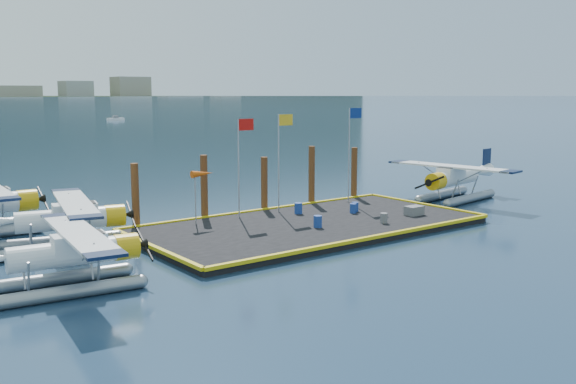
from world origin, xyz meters
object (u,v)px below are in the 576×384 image
(drum_4, at_px, (353,208))
(piling_0, at_px, (135,198))
(seaplane_b, at_px, (68,222))
(drum_2, at_px, (355,207))
(drum_1, at_px, (384,218))
(piling_1, at_px, (204,189))
(flagpole_blue, at_px, (351,141))
(seaplane_d, at_px, (454,180))
(piling_2, at_px, (264,186))
(drum_3, at_px, (318,221))
(flagpole_red, at_px, (241,152))
(drum_5, at_px, (298,208))
(piling_4, at_px, (354,175))
(crate, at_px, (414,211))
(windsock, at_px, (202,175))
(flagpole_yellow, at_px, (281,148))
(seaplane_a, at_px, (70,257))

(drum_4, xyz_separation_m, piling_0, (-12.56, 4.73, 1.30))
(seaplane_b, relative_size, drum_2, 15.74)
(drum_1, relative_size, piling_1, 0.14)
(drum_2, relative_size, flagpole_blue, 0.09)
(seaplane_d, xyz_separation_m, piling_2, (-14.04, 4.23, 0.35))
(drum_3, bearing_deg, flagpole_red, 109.48)
(drum_2, distance_m, piling_2, 6.09)
(drum_5, bearing_deg, piling_1, 151.30)
(drum_2, relative_size, flagpole_red, 0.10)
(drum_4, xyz_separation_m, flagpole_red, (-6.35, 3.13, 3.70))
(drum_1, bearing_deg, flagpole_red, 131.00)
(drum_2, height_order, piling_4, piling_4)
(crate, distance_m, flagpole_blue, 7.14)
(piling_4, bearing_deg, piling_1, 180.00)
(drum_4, height_order, piling_2, piling_2)
(drum_4, bearing_deg, drum_5, 146.63)
(drum_3, bearing_deg, windsock, 131.65)
(seaplane_d, xyz_separation_m, drum_4, (-10.49, -0.50, -0.86))
(drum_3, distance_m, drum_4, 4.95)
(flagpole_red, height_order, flagpole_yellow, flagpole_yellow)
(drum_1, distance_m, drum_5, 5.75)
(seaplane_a, xyz_separation_m, flagpole_blue, (21.86, 7.11, 3.28))
(seaplane_a, height_order, piling_1, piling_1)
(flagpole_red, distance_m, piling_0, 6.84)
(drum_2, relative_size, drum_5, 0.87)
(drum_5, height_order, windsock, windsock)
(seaplane_a, bearing_deg, piling_0, 149.25)
(flagpole_yellow, bearing_deg, drum_3, -103.15)
(drum_1, height_order, piling_0, piling_0)
(drum_5, relative_size, piling_4, 0.17)
(seaplane_a, bearing_deg, crate, 99.83)
(flagpole_blue, relative_size, windsock, 2.08)
(flagpole_red, height_order, piling_1, flagpole_red)
(seaplane_a, xyz_separation_m, seaplane_d, (29.71, 4.48, 0.15))
(seaplane_d, distance_m, piling_2, 14.67)
(drum_2, height_order, drum_3, drum_3)
(drum_1, distance_m, drum_3, 4.11)
(drum_4, bearing_deg, piling_4, 46.81)
(drum_3, xyz_separation_m, flagpole_blue, (7.19, 5.10, 3.95))
(piling_1, bearing_deg, seaplane_a, -142.03)
(crate, bearing_deg, piling_0, 153.64)
(seaplane_b, xyz_separation_m, drum_3, (12.55, -4.77, -0.72))
(crate, bearing_deg, seaplane_b, 164.17)
(seaplane_d, xyz_separation_m, flagpole_blue, (-7.85, 2.63, 3.13))
(seaplane_a, bearing_deg, piling_2, 125.75)
(seaplane_b, height_order, seaplane_d, seaplane_d)
(flagpole_red, xyz_separation_m, piling_1, (-1.71, 1.60, -2.30))
(piling_1, bearing_deg, seaplane_d, -12.85)
(seaplane_b, relative_size, crate, 8.42)
(piling_2, bearing_deg, seaplane_b, -171.91)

